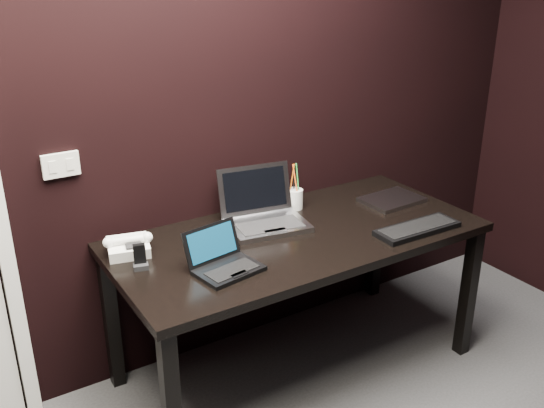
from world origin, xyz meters
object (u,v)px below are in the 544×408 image
netbook (224,262)px  silver_laptop (264,215)px  desk (298,248)px  mobile_phone (140,259)px  pen_cup (295,198)px  closed_laptop (392,200)px  ext_keyboard (417,228)px  desk_phone (128,246)px

netbook → silver_laptop: (0.37, 0.29, 0.01)m
desk → mobile_phone: (-0.73, 0.06, 0.12)m
mobile_phone → pen_cup: pen_cup is taller
closed_laptop → mobile_phone: size_ratio=3.03×
desk → ext_keyboard: size_ratio=4.03×
ext_keyboard → desk_phone: size_ratio=1.98×
silver_laptop → ext_keyboard: silver_laptop is taller
desk → netbook: size_ratio=5.86×
mobile_phone → pen_cup: size_ratio=0.43×
desk_phone → pen_cup: bearing=3.1°
netbook → mobile_phone: size_ratio=2.83×
desk_phone → pen_cup: (0.88, 0.05, 0.02)m
desk_phone → mobile_phone: bearing=-90.4°
desk → netbook: bearing=-163.9°
silver_laptop → ext_keyboard: 0.71m
closed_laptop → pen_cup: pen_cup is taller
netbook → closed_laptop: bearing=10.0°
mobile_phone → desk: bearing=-4.8°
pen_cup → mobile_phone: bearing=-168.0°
ext_keyboard → pen_cup: size_ratio=1.78×
ext_keyboard → closed_laptop: bearing=66.1°
netbook → pen_cup: (0.60, 0.38, 0.02)m
closed_laptop → desk_phone: desk_phone is taller
netbook → desk_phone: 0.43m
netbook → silver_laptop: silver_laptop is taller
ext_keyboard → closed_laptop: (0.15, 0.33, -0.00)m
mobile_phone → netbook: bearing=-34.4°
desk → ext_keyboard: (0.48, -0.27, 0.09)m
closed_laptop → desk_phone: size_ratio=1.46×
desk_phone → mobile_phone: size_ratio=2.08×
closed_laptop → pen_cup: 0.51m
silver_laptop → closed_laptop: (0.71, -0.10, -0.04)m
desk → ext_keyboard: ext_keyboard is taller
mobile_phone → pen_cup: bearing=12.0°
netbook → mobile_phone: bearing=145.6°
netbook → pen_cup: size_ratio=1.23×
silver_laptop → mobile_phone: silver_laptop is taller
pen_cup → netbook: bearing=-147.6°
desk → silver_laptop: silver_laptop is taller
netbook → ext_keyboard: bearing=-8.8°
closed_laptop → desk: bearing=-174.5°
closed_laptop → mobile_phone: (-1.35, 0.00, 0.03)m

